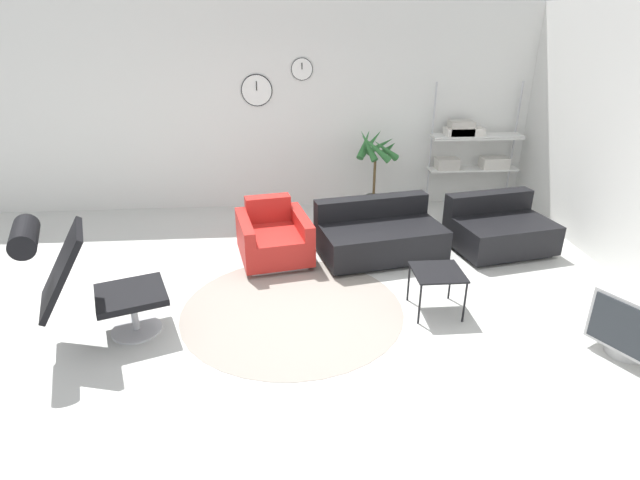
# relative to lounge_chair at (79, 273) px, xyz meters

# --- Properties ---
(ground_plane) EXTENTS (12.00, 12.00, 0.00)m
(ground_plane) POSITION_rel_lounge_chair_xyz_m (1.97, 0.45, -0.67)
(ground_plane) COLOR silver
(wall_back) EXTENTS (12.00, 0.09, 2.80)m
(wall_back) POSITION_rel_lounge_chair_xyz_m (1.97, 3.38, 0.73)
(wall_back) COLOR silver
(wall_back) RESTS_ON ground_plane
(round_rug) EXTENTS (2.14, 2.14, 0.01)m
(round_rug) POSITION_rel_lounge_chair_xyz_m (1.75, 0.37, -0.66)
(round_rug) COLOR gray
(round_rug) RESTS_ON ground_plane
(lounge_chair) EXTENTS (1.18, 0.87, 1.15)m
(lounge_chair) POSITION_rel_lounge_chair_xyz_m (0.00, 0.00, 0.00)
(lounge_chair) COLOR #BCBCC1
(lounge_chair) RESTS_ON ground_plane
(armchair_red) EXTENTS (0.92, 1.00, 0.67)m
(armchair_red) POSITION_rel_lounge_chair_xyz_m (1.56, 1.52, -0.41)
(armchair_red) COLOR silver
(armchair_red) RESTS_ON ground_plane
(couch_low) EXTENTS (1.53, 1.08, 0.64)m
(couch_low) POSITION_rel_lounge_chair_xyz_m (2.80, 1.52, -0.42)
(couch_low) COLOR black
(couch_low) RESTS_ON ground_plane
(couch_second) EXTENTS (1.25, 1.03, 0.64)m
(couch_second) POSITION_rel_lounge_chair_xyz_m (4.27, 1.58, -0.42)
(couch_second) COLOR black
(couch_second) RESTS_ON ground_plane
(side_table) EXTENTS (0.46, 0.46, 0.43)m
(side_table) POSITION_rel_lounge_chair_xyz_m (3.11, 0.25, -0.28)
(side_table) COLOR black
(side_table) RESTS_ON ground_plane
(crt_television) EXTENTS (0.62, 0.67, 0.58)m
(crt_television) POSITION_rel_lounge_chair_xyz_m (4.52, -0.54, -0.35)
(crt_television) COLOR #B7B7B7
(crt_television) RESTS_ON ground_plane
(potted_plant) EXTENTS (0.60, 0.63, 1.23)m
(potted_plant) POSITION_rel_lounge_chair_xyz_m (2.97, 2.86, -0.01)
(potted_plant) COLOR silver
(potted_plant) RESTS_ON ground_plane
(shelf_unit) EXTENTS (1.29, 0.28, 1.79)m
(shelf_unit) POSITION_rel_lounge_chair_xyz_m (4.39, 3.13, 0.24)
(shelf_unit) COLOR #BCBCC1
(shelf_unit) RESTS_ON ground_plane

